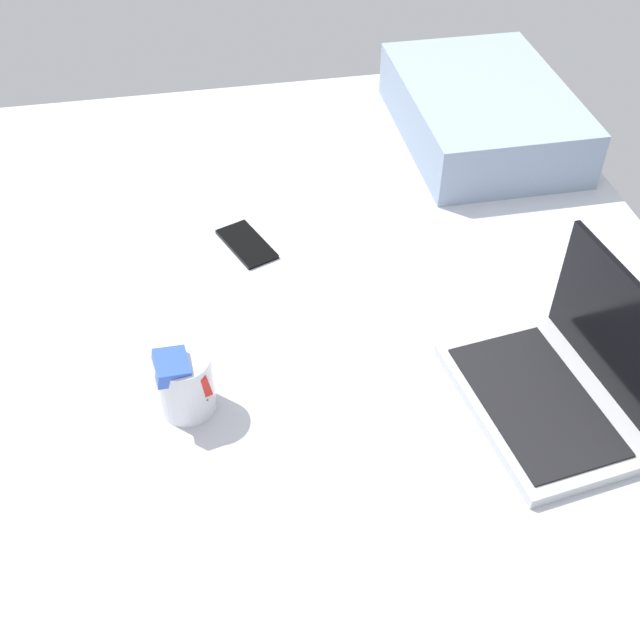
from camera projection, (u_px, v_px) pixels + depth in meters
bed_mattress at (324, 351)px, 149.41cm from camera, size 180.00×140.00×18.00cm
laptop at (564, 384)px, 125.47cm from camera, size 35.86×27.34×23.00cm
snack_cup at (185, 383)px, 123.67cm from camera, size 9.04×9.06×13.25cm
cell_phone at (247, 244)px, 157.82cm from camera, size 15.53×11.55×0.80cm
pillow at (482, 112)px, 183.96cm from camera, size 52.00×36.00×13.00cm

